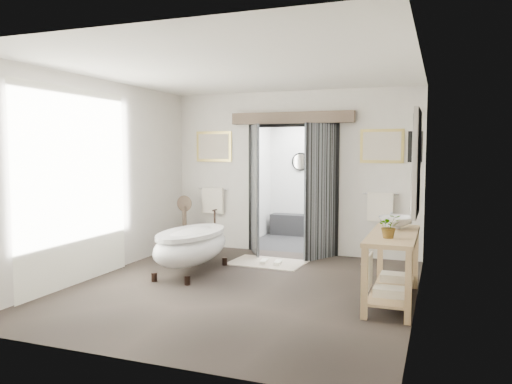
% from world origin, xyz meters
% --- Properties ---
extents(ground_plane, '(5.00, 5.00, 0.00)m').
position_xyz_m(ground_plane, '(0.00, 0.00, 0.00)').
color(ground_plane, '#433931').
extents(room_shell, '(4.52, 5.02, 2.91)m').
position_xyz_m(room_shell, '(-0.04, -0.13, 1.86)').
color(room_shell, silver).
rests_on(room_shell, ground_plane).
extents(shower_room, '(2.22, 2.01, 2.51)m').
position_xyz_m(shower_room, '(0.00, 3.99, 0.91)').
color(shower_room, '#242426').
rests_on(shower_room, ground_plane).
extents(back_wall_dressing, '(3.82, 0.76, 2.52)m').
position_xyz_m(back_wall_dressing, '(0.00, 2.32, 1.56)').
color(back_wall_dressing, black).
rests_on(back_wall_dressing, ground_plane).
extents(clawfoot_tub, '(0.80, 1.79, 0.87)m').
position_xyz_m(clawfoot_tub, '(-1.00, 0.51, 0.43)').
color(clawfoot_tub, black).
rests_on(clawfoot_tub, ground_plane).
extents(vanity, '(0.57, 1.60, 0.85)m').
position_xyz_m(vanity, '(1.95, 0.04, 0.51)').
color(vanity, tan).
rests_on(vanity, ground_plane).
extents(pedestal_mirror, '(0.30, 0.20, 1.02)m').
position_xyz_m(pedestal_mirror, '(-1.93, 1.99, 0.44)').
color(pedestal_mirror, brown).
rests_on(pedestal_mirror, ground_plane).
extents(rug, '(1.25, 0.88, 0.01)m').
position_xyz_m(rug, '(-0.14, 1.53, 0.01)').
color(rug, beige).
rests_on(rug, ground_plane).
extents(slippers, '(0.37, 0.27, 0.05)m').
position_xyz_m(slippers, '(-0.06, 1.46, 0.04)').
color(slippers, white).
rests_on(slippers, rug).
extents(basin, '(0.60, 0.60, 0.16)m').
position_xyz_m(basin, '(1.98, 0.43, 0.93)').
color(basin, white).
rests_on(basin, vanity).
extents(plant, '(0.31, 0.29, 0.28)m').
position_xyz_m(plant, '(1.96, -0.31, 0.99)').
color(plant, gray).
rests_on(plant, vanity).
extents(soap_bottle_a, '(0.09, 0.09, 0.18)m').
position_xyz_m(soap_bottle_a, '(1.90, 0.17, 0.94)').
color(soap_bottle_a, gray).
rests_on(soap_bottle_a, vanity).
extents(soap_bottle_b, '(0.18, 0.18, 0.18)m').
position_xyz_m(soap_bottle_b, '(1.89, 0.69, 0.94)').
color(soap_bottle_b, gray).
rests_on(soap_bottle_b, vanity).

